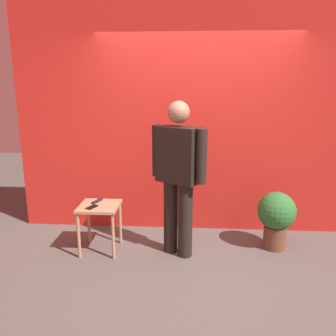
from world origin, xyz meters
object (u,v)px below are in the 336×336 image
object	(u,v)px
standing_person	(178,172)
potted_plant	(276,216)
tv_remote	(97,201)
side_table	(100,213)
cell_phone	(92,207)

from	to	relation	value
standing_person	potted_plant	distance (m)	1.28
standing_person	tv_remote	world-z (taller)	standing_person
side_table	tv_remote	xyz separation A→B (m)	(-0.05, 0.10, 0.11)
standing_person	tv_remote	bearing A→B (deg)	173.37
cell_phone	tv_remote	bearing A→B (deg)	111.94
side_table	tv_remote	bearing A→B (deg)	117.55
side_table	cell_phone	distance (m)	0.15
cell_phone	side_table	bearing A→B (deg)	79.68
tv_remote	potted_plant	xyz separation A→B (m)	(2.08, 0.09, -0.16)
standing_person	side_table	distance (m)	1.03
side_table	cell_phone	bearing A→B (deg)	-124.80
tv_remote	side_table	bearing A→B (deg)	-41.72
side_table	potted_plant	size ratio (longest dim) A/B	0.81
standing_person	cell_phone	xyz separation A→B (m)	(-0.96, -0.07, -0.40)
cell_phone	tv_remote	world-z (taller)	tv_remote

